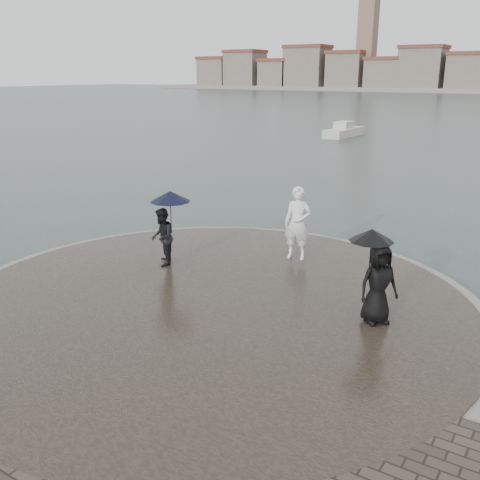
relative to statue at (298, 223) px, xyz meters
The scene contains 6 objects.
ground 7.29m from the statue, 92.92° to the right, with size 400.00×400.00×0.00m, color #2B3835.
kerb_ring 3.87m from the statue, 95.71° to the right, with size 12.50×12.50×0.32m, color gray.
quay_tip 3.86m from the statue, 95.71° to the right, with size 11.90×11.90×0.36m, color #2D261E.
statue is the anchor object (origin of this frame).
visitor_left 3.62m from the statue, 138.70° to the right, with size 1.24×1.11×2.04m.
visitor_right 4.13m from the statue, 40.15° to the right, with size 1.19×1.05×1.95m.
Camera 1 is at (6.69, -5.59, 5.32)m, focal length 40.00 mm.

